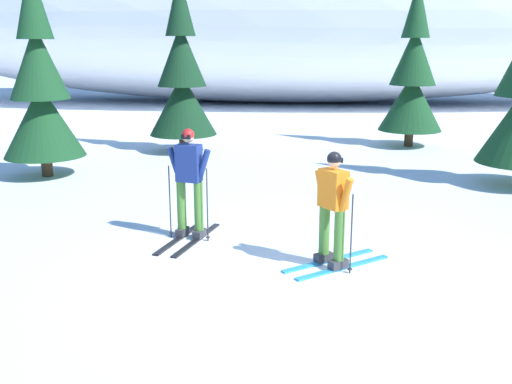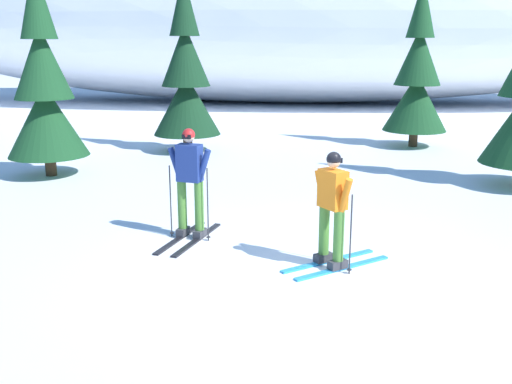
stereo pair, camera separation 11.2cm
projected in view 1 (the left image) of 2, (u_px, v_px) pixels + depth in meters
ground_plane at (300, 271)px, 8.31m from camera, size 120.00×120.00×0.00m
skier_orange_jacket at (333, 208)px, 8.27m from camera, size 1.58×1.38×1.69m
skier_navy_jacket at (189, 182)px, 9.49m from camera, size 0.79×1.79×1.83m
pine_tree_far_left at (40, 90)px, 13.71m from camera, size 1.91×1.91×4.94m
pine_tree_center_left at (182, 79)px, 16.92m from camera, size 1.97×1.97×5.10m
pine_tree_center_right at (413, 78)px, 17.81m from camera, size 1.94×1.94×5.03m
snow_ridge_background at (280, 3)px, 30.85m from camera, size 47.09×14.29×10.33m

